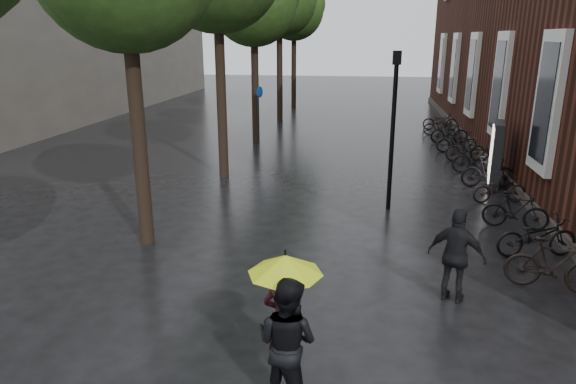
% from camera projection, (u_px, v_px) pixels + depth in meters
% --- Properties ---
extents(person_burgundy, '(0.61, 0.43, 1.61)m').
position_uv_depth(person_burgundy, '(284.00, 319.00, 7.24)').
color(person_burgundy, black).
rests_on(person_burgundy, ground).
extents(person_black, '(1.07, 0.97, 1.79)m').
position_uv_depth(person_black, '(287.00, 342.00, 6.54)').
color(person_black, black).
rests_on(person_black, ground).
extents(lime_umbrella, '(1.01, 1.01, 1.49)m').
position_uv_depth(lime_umbrella, '(285.00, 264.00, 6.68)').
color(lime_umbrella, black).
rests_on(lime_umbrella, ground).
extents(pedestrian_walking, '(1.12, 0.81, 1.76)m').
position_uv_depth(pedestrian_walking, '(457.00, 256.00, 9.14)').
color(pedestrian_walking, black).
rests_on(pedestrian_walking, ground).
extents(parked_bicycles, '(2.08, 18.43, 1.04)m').
position_uv_depth(parked_bicycles, '(473.00, 159.00, 18.06)').
color(parked_bicycles, black).
rests_on(parked_bicycles, ground).
extents(ad_lightbox, '(0.31, 1.38, 2.08)m').
position_uv_depth(ad_lightbox, '(496.00, 155.00, 16.15)').
color(ad_lightbox, black).
rests_on(ad_lightbox, ground).
extents(lamp_post, '(0.22, 0.22, 4.28)m').
position_uv_depth(lamp_post, '(394.00, 116.00, 13.62)').
color(lamp_post, black).
rests_on(lamp_post, ground).
extents(cycle_sign, '(0.14, 0.47, 2.58)m').
position_uv_depth(cycle_sign, '(259.00, 107.00, 22.10)').
color(cycle_sign, '#262628').
rests_on(cycle_sign, ground).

